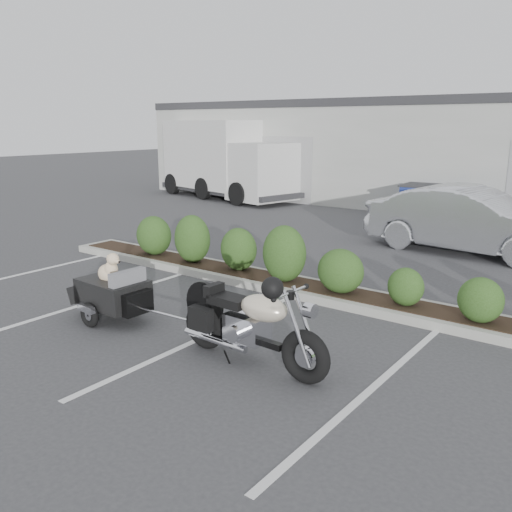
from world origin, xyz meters
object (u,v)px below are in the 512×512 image
Objects in this scene: motorcycle at (250,325)px; dumpster at (431,204)px; sedan at (471,221)px; delivery_truck at (227,161)px; pet_trailer at (113,291)px.

motorcycle is 1.25× the size of dumpster.
sedan is at bearing -62.14° from dumpster.
motorcycle is at bearing -85.09° from dumpster.
delivery_truck is at bearing 132.98° from motorcycle.
pet_trailer is at bearing -178.19° from motorcycle.
dumpster is (-1.77, 11.85, 0.06)m from motorcycle.
delivery_truck reaches higher than pet_trailer.
pet_trailer is 8.82m from sedan.
pet_trailer is 14.97m from delivery_truck.
motorcycle is at bearing 1.81° from pet_trailer.
motorcycle is at bearing -178.02° from sedan.
sedan is 2.58× the size of dumpster.
sedan is 0.67× the size of delivery_truck.
delivery_truck is at bearing 171.73° from dumpster.
pet_trailer is 1.00× the size of dumpster.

